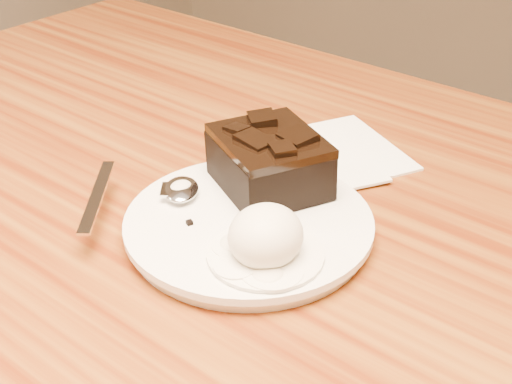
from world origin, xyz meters
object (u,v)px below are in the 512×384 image
Objects in this scene: brownie at (269,165)px; napkin at (331,152)px; spoon at (181,191)px; plate at (249,227)px; ice_cream_scoop at (266,236)px.

brownie reaches higher than napkin.
brownie reaches higher than spoon.
spoon is (-0.07, -0.01, 0.01)m from plate.
napkin is at bearing 110.10° from ice_cream_scoop.
brownie is 1.58× the size of ice_cream_scoop.
ice_cream_scoop is at bearing -69.90° from napkin.
spoon is (-0.05, -0.06, -0.02)m from brownie.
plate is 1.20× the size of spoon.
spoon is 0.19m from napkin.
brownie is 0.12m from napkin.
plate is at bearing -31.22° from spoon.
brownie is 0.72× the size of napkin.
brownie is (-0.02, 0.05, 0.03)m from plate.
ice_cream_scoop is 0.22m from napkin.
brownie is at bearing 127.10° from ice_cream_scoop.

